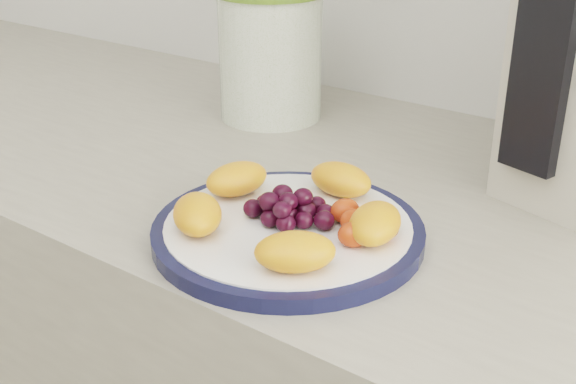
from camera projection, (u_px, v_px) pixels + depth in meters
The scene contains 5 objects.
plate_rim at pixel (288, 232), 0.70m from camera, with size 0.27×0.27×0.01m, color #111534.
plate_face at pixel (288, 231), 0.70m from camera, with size 0.24×0.24×0.02m, color white.
canister at pixel (270, 58), 1.01m from camera, with size 0.14×0.14×0.17m, color #466510.
appliance_panel at pixel (546, 44), 0.69m from camera, with size 0.06×0.02×0.26m, color black.
fruit_plate at pixel (295, 209), 0.69m from camera, with size 0.23×0.22×0.03m.
Camera 1 is at (0.29, 0.54, 1.24)m, focal length 45.00 mm.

